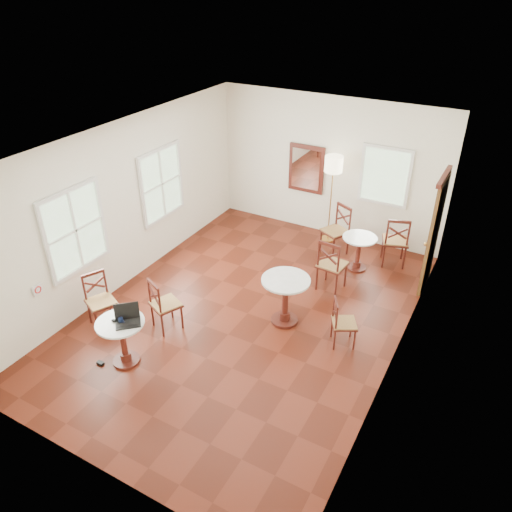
{
  "coord_description": "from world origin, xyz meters",
  "views": [
    {
      "loc": [
        3.4,
        -5.89,
        5.2
      ],
      "look_at": [
        0.0,
        0.3,
        1.0
      ],
      "focal_mm": 34.5,
      "sensor_mm": 36.0,
      "label": 1
    }
  ],
  "objects": [
    {
      "name": "chair_back_a",
      "position": [
        1.73,
        2.83,
        0.53
      ],
      "size": [
        0.62,
        0.62,
        1.06
      ],
      "rotation": [
        0.0,
        0.0,
        3.47
      ],
      "color": "#4D1B13",
      "rests_on": "ground"
    },
    {
      "name": "mouse",
      "position": [
        -1.11,
        -1.95,
        0.77
      ],
      "size": [
        0.1,
        0.07,
        0.04
      ],
      "primitive_type": "ellipsoid",
      "rotation": [
        0.0,
        0.0,
        -0.17
      ],
      "color": "black",
      "rests_on": "cafe_table_near"
    },
    {
      "name": "chair_mid_a",
      "position": [
        0.96,
        1.4,
        0.52
      ],
      "size": [
        0.52,
        0.52,
        1.04
      ],
      "rotation": [
        0.0,
        0.0,
        3.05
      ],
      "color": "#4D1B13",
      "rests_on": "ground"
    },
    {
      "name": "chair_mid_b",
      "position": [
        1.68,
        0.05,
        0.41
      ],
      "size": [
        0.51,
        0.51,
        0.82
      ],
      "rotation": [
        0.0,
        0.0,
        2.07
      ],
      "color": "#4D1B13",
      "rests_on": "ground"
    },
    {
      "name": "cafe_table_near",
      "position": [
        -1.03,
        -1.92,
        0.47
      ],
      "size": [
        0.71,
        0.71,
        0.75
      ],
      "color": "#4D1B13",
      "rests_on": "ground"
    },
    {
      "name": "room_shell",
      "position": [
        -0.06,
        0.27,
        1.89
      ],
      "size": [
        5.02,
        7.02,
        3.01
      ],
      "color": "white",
      "rests_on": "ground"
    },
    {
      "name": "power_adapter",
      "position": [
        -1.33,
        -2.17,
        0.02
      ],
      "size": [
        0.11,
        0.06,
        0.04
      ],
      "primitive_type": "cube",
      "color": "black",
      "rests_on": "ground"
    },
    {
      "name": "navy_mug",
      "position": [
        -0.99,
        -1.92,
        0.79
      ],
      "size": [
        0.11,
        0.07,
        0.08
      ],
      "color": "black",
      "rests_on": "cafe_table_near"
    },
    {
      "name": "chair_near_b",
      "position": [
        -1.97,
        -1.4,
        0.47
      ],
      "size": [
        0.58,
        0.58,
        0.94
      ],
      "rotation": [
        0.0,
        0.0,
        1.13
      ],
      "color": "#4D1B13",
      "rests_on": "ground"
    },
    {
      "name": "laptop",
      "position": [
        -0.93,
        -1.85,
        0.81
      ],
      "size": [
        0.46,
        0.46,
        0.25
      ],
      "rotation": [
        0.0,
        0.0,
        0.75
      ],
      "color": "black",
      "rests_on": "cafe_table_near"
    },
    {
      "name": "floor_lamp",
      "position": [
        0.22,
        3.15,
        1.61
      ],
      "size": [
        0.37,
        0.37,
        1.9
      ],
      "color": "#BF8C3F",
      "rests_on": "ground"
    },
    {
      "name": "chair_near_a",
      "position": [
        -0.99,
        -0.97,
        0.47
      ],
      "size": [
        0.57,
        0.57,
        0.94
      ],
      "rotation": [
        0.0,
        0.0,
        2.72
      ],
      "color": "#4D1B13",
      "rests_on": "ground"
    },
    {
      "name": "chair_back_b",
      "position": [
        0.55,
        2.71,
        0.51
      ],
      "size": [
        0.64,
        0.64,
        1.03
      ],
      "rotation": [
        0.0,
        0.0,
        -0.48
      ],
      "color": "#4D1B13",
      "rests_on": "ground"
    },
    {
      "name": "cafe_table_mid",
      "position": [
        0.65,
        0.12,
        0.52
      ],
      "size": [
        0.8,
        0.8,
        0.84
      ],
      "color": "#4D1B13",
      "rests_on": "ground"
    },
    {
      "name": "water_glass",
      "position": [
        -1.09,
        -1.91,
        0.8
      ],
      "size": [
        0.06,
        0.06,
        0.1
      ],
      "primitive_type": "cylinder",
      "color": "white",
      "rests_on": "cafe_table_near"
    },
    {
      "name": "cafe_table_back",
      "position": [
        1.16,
        2.32,
        0.43
      ],
      "size": [
        0.66,
        0.66,
        0.7
      ],
      "color": "#4D1B13",
      "rests_on": "ground"
    },
    {
      "name": "ground",
      "position": [
        0.0,
        0.0,
        0.0
      ],
      "size": [
        7.0,
        7.0,
        0.0
      ],
      "primitive_type": "plane",
      "color": "#561B0E",
      "rests_on": "ground"
    }
  ]
}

